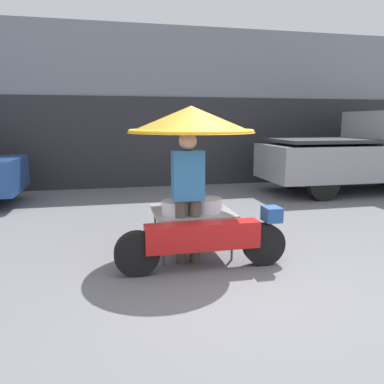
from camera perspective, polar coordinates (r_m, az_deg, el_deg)
ground_plane at (r=4.23m, az=9.12°, el=-14.07°), size 36.00×36.00×0.00m
shopfront_building at (r=11.24m, az=-5.13°, el=12.40°), size 28.00×2.06×4.22m
vendor_motorcycle_cart at (r=4.82m, az=0.15°, el=7.28°), size 2.09×1.65×1.96m
vendor_person at (r=4.60m, az=-0.63°, el=0.17°), size 0.38×0.22×1.64m
pickup_truck at (r=10.39m, az=24.98°, el=5.29°), size 4.98×1.83×2.00m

